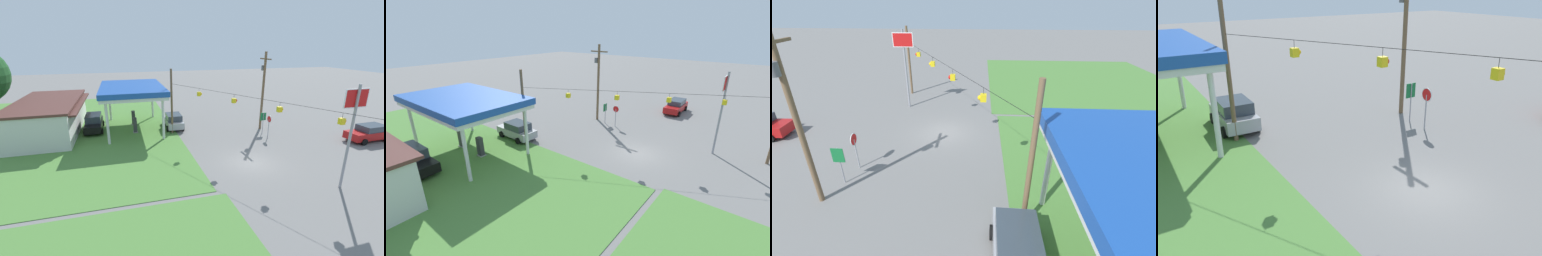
# 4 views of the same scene
# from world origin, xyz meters

# --- Properties ---
(ground_plane) EXTENTS (160.00, 160.00, 0.00)m
(ground_plane) POSITION_xyz_m (0.00, 0.00, 0.00)
(ground_plane) COLOR slate
(car_at_pumps_front) EXTENTS (4.39, 2.18, 1.77)m
(car_at_pumps_front) POSITION_xyz_m (11.47, 4.46, 0.91)
(car_at_pumps_front) COLOR #9E9EA3
(car_at_pumps_front) RESTS_ON ground
(stop_sign_roadside) EXTENTS (0.80, 0.08, 2.50)m
(stop_sign_roadside) POSITION_xyz_m (5.21, -4.84, 1.81)
(stop_sign_roadside) COLOR #99999E
(stop_sign_roadside) RESTS_ON ground
(route_sign) EXTENTS (0.10, 0.70, 2.40)m
(route_sign) POSITION_xyz_m (6.78, -5.05, 1.71)
(route_sign) COLOR gray
(route_sign) RESTS_ON ground
(utility_pole_main) EXTENTS (2.20, 0.44, 9.04)m
(utility_pole_main) POSITION_xyz_m (8.30, -5.61, 5.07)
(utility_pole_main) COLOR brown
(utility_pole_main) RESTS_ON ground
(signal_span_gantry) EXTENTS (19.23, 10.24, 7.32)m
(signal_span_gantry) POSITION_xyz_m (-0.00, -0.01, 4.02)
(signal_span_gantry) COLOR brown
(signal_span_gantry) RESTS_ON ground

